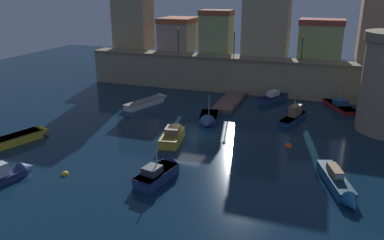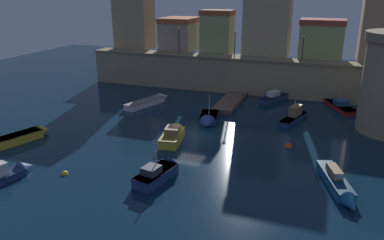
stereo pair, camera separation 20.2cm
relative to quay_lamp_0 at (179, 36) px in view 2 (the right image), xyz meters
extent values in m
plane|color=#0C2338|center=(7.98, -17.57, -7.05)|extent=(97.34, 97.34, 0.00)
cube|color=#9E8966|center=(7.98, 0.00, -4.82)|extent=(41.21, 2.70, 4.46)
cube|color=#817053|center=(7.98, 0.00, -2.47)|extent=(41.21, 3.00, 0.24)
cube|color=tan|center=(-8.55, 3.31, 1.08)|extent=(5.18, 3.93, 7.34)
cube|color=tan|center=(-1.59, 4.20, -0.57)|extent=(4.65, 5.71, 4.04)
cube|color=#B0502A|center=(-1.59, 4.20, 1.80)|extent=(4.84, 5.93, 0.70)
cube|color=#9DAA67|center=(4.53, 2.87, 0.05)|extent=(4.19, 3.03, 5.28)
cube|color=#9A4E2D|center=(4.53, 2.87, 3.05)|extent=(4.35, 3.15, 0.70)
cube|color=tan|center=(11.33, 3.26, 1.45)|extent=(5.98, 3.82, 8.08)
cube|color=#9CAC64|center=(18.40, 3.21, -0.39)|extent=(5.37, 3.72, 4.40)
cube|color=#9B3F31|center=(18.40, 3.21, 2.16)|extent=(5.59, 3.87, 0.70)
cube|color=brown|center=(8.89, -5.71, -6.83)|extent=(2.37, 8.72, 0.43)
cylinder|color=#4B342A|center=(9.96, -3.53, -6.70)|extent=(0.20, 0.20, 0.70)
cylinder|color=#4B342A|center=(9.96, -7.89, -6.70)|extent=(0.20, 0.20, 0.70)
cylinder|color=black|center=(0.00, 0.00, -0.73)|extent=(0.12, 0.12, 3.24)
sphere|color=#F9D172|center=(0.00, 0.00, 1.04)|extent=(0.32, 0.32, 0.32)
cylinder|color=black|center=(7.82, 0.00, -0.85)|extent=(0.12, 0.12, 2.99)
sphere|color=#F9D172|center=(7.82, 0.00, 0.79)|extent=(0.32, 0.32, 0.32)
cylinder|color=black|center=(16.41, 0.00, -0.95)|extent=(0.12, 0.12, 2.80)
sphere|color=#F9D172|center=(16.41, 0.00, 0.60)|extent=(0.32, 0.32, 0.32)
cube|color=navy|center=(8.35, -12.59, -6.73)|extent=(2.50, 3.91, 0.64)
cone|color=navy|center=(8.83, -14.81, -6.73)|extent=(1.86, 1.35, 1.68)
cube|color=#141E35|center=(8.35, -12.59, -6.45)|extent=(2.55, 3.99, 0.08)
cylinder|color=#B2B2B7|center=(8.38, -12.73, -5.34)|extent=(0.08, 0.08, 2.14)
cube|color=gold|center=(-6.09, -24.40, -6.66)|extent=(2.63, 4.37, 0.79)
cone|color=gold|center=(-5.28, -21.92, -6.66)|extent=(1.63, 1.52, 1.34)
cube|color=brown|center=(-6.09, -24.40, -6.30)|extent=(2.68, 4.46, 0.08)
cube|color=navy|center=(16.77, -9.97, -6.79)|extent=(2.49, 4.97, 0.52)
cone|color=navy|center=(17.67, -7.04, -6.79)|extent=(1.41, 1.61, 1.06)
cube|color=black|center=(16.77, -9.97, -6.57)|extent=(2.54, 5.07, 0.08)
cube|color=olive|center=(16.90, -9.54, -5.99)|extent=(1.31, 1.95, 1.07)
cube|color=#99B7C6|center=(17.16, -8.69, -5.94)|extent=(0.73, 0.27, 0.64)
cylinder|color=#B2B2B7|center=(16.85, -9.73, -5.68)|extent=(0.08, 0.08, 1.70)
cube|color=gold|center=(7.04, -19.71, -6.63)|extent=(2.22, 4.11, 0.83)
cone|color=gold|center=(6.64, -17.29, -6.63)|extent=(1.68, 1.33, 1.52)
cube|color=brown|center=(7.04, -19.71, -6.26)|extent=(2.26, 4.19, 0.08)
cube|color=olive|center=(7.00, -19.44, -5.95)|extent=(1.46, 1.71, 0.53)
cube|color=#99B7C6|center=(6.87, -18.68, -5.93)|extent=(1.10, 0.24, 0.32)
cube|color=navy|center=(8.80, -26.95, -6.65)|extent=(2.19, 4.01, 0.80)
cone|color=navy|center=(9.24, -24.62, -6.65)|extent=(1.61, 1.31, 1.44)
cube|color=#0F1639|center=(8.80, -26.95, -6.29)|extent=(2.24, 4.09, 0.08)
cube|color=#333842|center=(8.70, -27.47, -5.98)|extent=(1.30, 1.42, 0.54)
cube|color=#99B7C6|center=(8.82, -26.86, -5.95)|extent=(0.98, 0.24, 0.33)
cylinder|color=#B2B2B7|center=(8.82, -26.88, -5.48)|extent=(0.08, 0.08, 1.55)
cube|color=#195689|center=(21.03, -23.22, -6.71)|extent=(2.73, 5.37, 0.69)
cone|color=#195689|center=(22.05, -26.34, -6.71)|extent=(1.48, 1.67, 1.10)
cube|color=#09324A|center=(21.03, -23.22, -6.40)|extent=(2.79, 5.47, 0.08)
cube|color=olive|center=(20.94, -22.96, -6.11)|extent=(1.24, 2.05, 0.51)
cube|color=#99B7C6|center=(21.24, -23.88, -6.08)|extent=(0.59, 0.24, 0.31)
cone|color=navy|center=(-1.24, -28.75, -6.82)|extent=(1.52, 1.32, 1.30)
cube|color=silver|center=(-1.75, -30.77, -6.12)|extent=(0.99, 1.02, 0.93)
cube|color=red|center=(21.39, -3.31, -6.83)|extent=(4.09, 6.02, 0.45)
cone|color=red|center=(19.79, -0.08, -6.83)|extent=(2.02, 1.95, 1.56)
cube|color=#580F0B|center=(21.39, -3.31, -6.64)|extent=(4.17, 6.14, 0.08)
cube|color=navy|center=(21.48, -3.49, -6.30)|extent=(1.87, 1.90, 0.61)
cylinder|color=#B2B2B7|center=(21.33, -3.19, -5.69)|extent=(0.08, 0.08, 1.83)
cube|color=white|center=(-0.39, -10.25, -6.70)|extent=(2.97, 5.72, 0.70)
cone|color=white|center=(0.67, -6.98, -6.70)|extent=(1.61, 1.71, 1.24)
cube|color=slate|center=(-0.39, -10.25, -6.39)|extent=(3.03, 5.83, 0.08)
cube|color=navy|center=(13.72, -2.98, -6.70)|extent=(3.19, 4.57, 0.70)
cone|color=navy|center=(14.99, -0.48, -6.70)|extent=(1.68, 1.68, 1.25)
cube|color=#15143A|center=(13.72, -2.98, -6.39)|extent=(3.26, 4.66, 0.08)
cube|color=silver|center=(13.66, -3.10, -6.05)|extent=(1.52, 1.86, 0.59)
cube|color=#99B7C6|center=(14.03, -2.37, -6.02)|extent=(0.72, 0.41, 0.35)
sphere|color=#EA4C19|center=(17.12, -17.24, -7.05)|extent=(0.70, 0.70, 0.70)
sphere|color=yellow|center=(1.86, -28.35, -7.05)|extent=(0.51, 0.51, 0.51)
camera|label=1|loc=(19.66, -49.95, 6.29)|focal=36.31mm
camera|label=2|loc=(19.85, -49.88, 6.29)|focal=36.31mm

